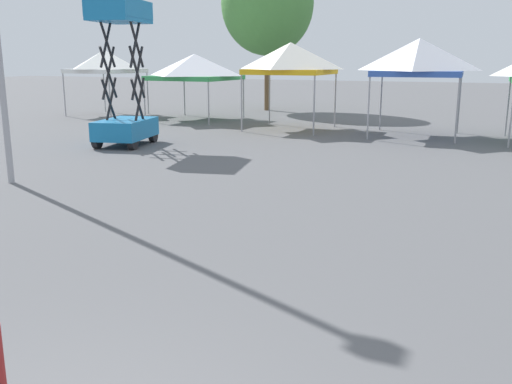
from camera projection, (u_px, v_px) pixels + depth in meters
canopy_tent_behind_center at (105, 62)px, 27.81m from camera, size 3.15×3.15×3.18m
canopy_tent_far_right at (195, 67)px, 25.71m from camera, size 3.55×3.55×2.97m
canopy_tent_behind_right at (291, 58)px, 22.10m from camera, size 3.10×3.10×3.38m
canopy_tent_left_of_center at (419, 57)px, 20.00m from camera, size 3.23×3.23×3.46m
scissor_lift at (124, 104)px, 18.21m from camera, size 1.87×2.55×4.53m
tree_behind_tents_left at (267, 4)px, 29.79m from camera, size 4.88×4.88×8.28m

